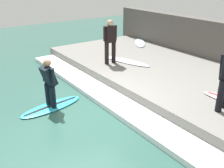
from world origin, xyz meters
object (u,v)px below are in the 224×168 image
object	(u,v)px
surfboard_riding	(52,106)
surfboard_spare	(140,43)
surfboard_waiting_far	(126,61)
surfer_waiting_far	(110,39)
surfer_riding	(49,80)

from	to	relation	value
surfboard_riding	surfboard_spare	world-z (taller)	surfboard_spare
surfboard_spare	surfboard_riding	bearing A→B (deg)	-153.27
surfboard_waiting_far	surfboard_spare	bearing A→B (deg)	38.85
surfboard_riding	surfer_waiting_far	bearing A→B (deg)	23.69
surfboard_riding	surfboard_spare	bearing A→B (deg)	26.73
surfboard_waiting_far	surfboard_spare	world-z (taller)	same
surfer_riding	surfboard_waiting_far	xyz separation A→B (m)	(3.55, 1.09, -0.39)
surfer_waiting_far	surfboard_waiting_far	world-z (taller)	surfer_waiting_far
surfboard_riding	surfboard_waiting_far	world-z (taller)	surfboard_waiting_far
surfer_riding	surfboard_waiting_far	world-z (taller)	surfer_riding
surfer_riding	surfboard_spare	xyz separation A→B (m)	(5.86, 2.95, -0.39)
surfer_waiting_far	surfboard_spare	distance (m)	3.47
surfer_waiting_far	surfboard_spare	size ratio (longest dim) A/B	0.98
surfboard_riding	surfer_riding	size ratio (longest dim) A/B	1.41
surfer_waiting_far	surfboard_spare	world-z (taller)	surfer_waiting_far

